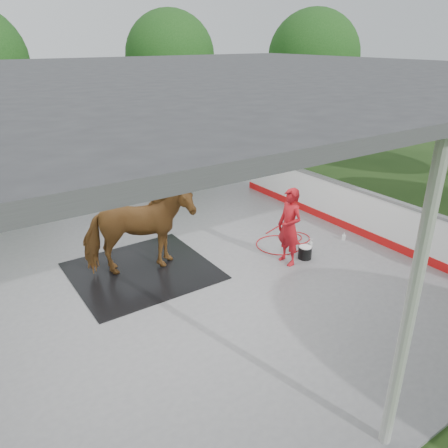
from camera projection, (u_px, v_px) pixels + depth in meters
ground at (191, 280)px, 8.94m from camera, size 100.00×100.00×0.00m
concrete_slab at (191, 279)px, 8.93m from camera, size 12.00×10.00×0.05m
pavilion_structure at (184, 77)px, 7.38m from camera, size 12.60×10.60×4.05m
dasher_board at (347, 208)px, 11.08m from camera, size 0.16×8.00×1.15m
tree_belt at (175, 83)px, 8.29m from camera, size 28.00×28.00×5.80m
rubber_mat at (142, 271)px, 9.20m from camera, size 2.78×2.61×0.02m
horse at (139, 230)px, 8.83m from camera, size 2.36×1.45×1.85m
handler at (289, 227)px, 9.23m from camera, size 0.41×0.62×1.69m
wash_bucket at (305, 252)px, 9.69m from camera, size 0.30×0.30×0.28m
soap_bottle_a at (310, 245)px, 9.98m from camera, size 0.18×0.18×0.32m
soap_bottle_b at (344, 236)px, 10.58m from camera, size 0.12×0.12×0.19m
hose_coil at (285, 241)px, 10.51m from camera, size 1.85×1.58×0.02m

